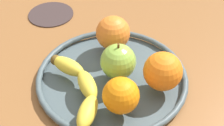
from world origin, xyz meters
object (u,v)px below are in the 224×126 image
object	(u,v)px
orange_center	(113,33)
orange_back_left	(163,71)
orange_back_right	(121,95)
banana	(79,85)
ambient_coaster	(51,14)
apple	(118,62)
fruit_bowl	(112,77)

from	to	relation	value
orange_center	orange_back_left	size ratio (longest dim) A/B	0.99
orange_back_right	banana	bearing A→B (deg)	22.62
orange_back_right	ambient_coaster	bearing A→B (deg)	-11.09
orange_back_left	ambient_coaster	distance (cm)	37.81
orange_back_right	orange_back_left	size ratio (longest dim) A/B	0.89
apple	orange_back_left	distance (cm)	8.85
orange_back_left	ambient_coaster	xyz separation A→B (cm)	(37.35, 2.61, -5.24)
orange_center	banana	bearing A→B (deg)	115.91
fruit_bowl	orange_back_left	size ratio (longest dim) A/B	4.12
apple	orange_center	xyz separation A→B (cm)	(7.66, -4.94, 0.17)
fruit_bowl	orange_back_left	bearing A→B (deg)	-147.25
fruit_bowl	orange_back_left	world-z (taller)	orange_back_left
apple	ambient_coaster	size ratio (longest dim) A/B	0.67
fruit_bowl	orange_center	distance (cm)	10.01
fruit_bowl	orange_center	size ratio (longest dim) A/B	4.15
apple	orange_center	size ratio (longest dim) A/B	1.06
apple	orange_back_left	world-z (taller)	apple
fruit_bowl	banana	bearing A→B (deg)	88.50
apple	ambient_coaster	world-z (taller)	apple
fruit_bowl	orange_back_right	world-z (taller)	orange_back_right
apple	ambient_coaster	xyz separation A→B (cm)	(29.80, -2.00, -5.05)
fruit_bowl	ambient_coaster	distance (cm)	29.04
orange_center	orange_back_left	xyz separation A→B (cm)	(-15.22, 0.33, 0.02)
orange_center	orange_back_left	distance (cm)	15.22
banana	ambient_coaster	distance (cm)	30.74
orange_back_right	orange_back_left	bearing A→B (deg)	-93.29
orange_back_left	orange_back_right	bearing A→B (deg)	86.71
fruit_bowl	orange_back_right	size ratio (longest dim) A/B	4.63
fruit_bowl	banana	world-z (taller)	banana
banana	ambient_coaster	bearing A→B (deg)	-2.20
banana	apple	distance (cm)	8.87
banana	apple	xyz separation A→B (cm)	(-1.10, -8.58, 1.98)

